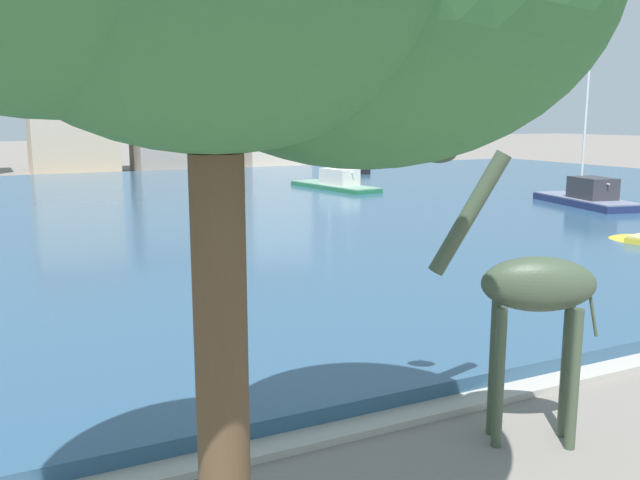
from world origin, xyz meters
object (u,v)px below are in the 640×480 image
Objects in this scene: sailboat_grey at (220,173)px; sailboat_green at (330,186)px; giraffe_statue at (528,290)px; sailboat_black at (350,168)px; sailboat_navy at (581,200)px.

sailboat_green is at bearing -77.26° from sailboat_grey.
giraffe_statue is at bearing -112.32° from sailboat_green.
sailboat_black is at bearing -9.93° from sailboat_grey.
sailboat_black is at bearing 55.77° from sailboat_green.
sailboat_navy is 1.08× the size of sailboat_green.
sailboat_green is (-7.66, -11.26, -0.09)m from sailboat_black.
sailboat_green is (12.58, 30.63, -1.81)m from giraffe_statue.
sailboat_black reaches higher than sailboat_green.
sailboat_black reaches higher than giraffe_statue.
sailboat_black is at bearing 90.59° from sailboat_navy.
sailboat_navy reaches higher than sailboat_black.
sailboat_navy is 0.94× the size of sailboat_grey.
sailboat_green is at bearing 121.62° from sailboat_navy.
giraffe_statue is at bearing -102.39° from sailboat_grey.
giraffe_statue is 0.47× the size of sailboat_grey.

